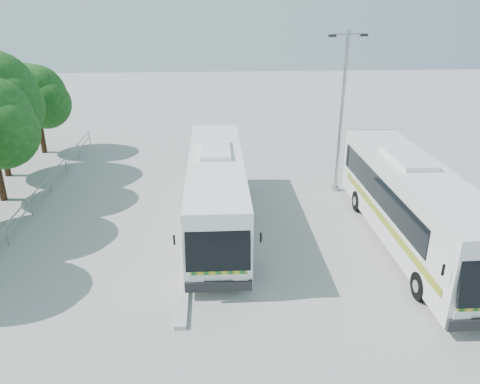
{
  "coord_description": "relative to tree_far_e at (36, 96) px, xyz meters",
  "views": [
    {
      "loc": [
        -1.11,
        -18.24,
        9.92
      ],
      "look_at": [
        0.08,
        1.47,
        1.65
      ],
      "focal_mm": 35.0,
      "sensor_mm": 36.0,
      "label": 1
    }
  ],
  "objects": [
    {
      "name": "coach_main",
      "position": [
        11.63,
        -11.83,
        -2.08
      ],
      "size": [
        2.54,
        11.87,
        3.29
      ],
      "rotation": [
        0.0,
        0.0,
        -0.0
      ],
      "color": "white",
      "rests_on": "ground"
    },
    {
      "name": "railing",
      "position": [
        2.63,
        -9.3,
        -3.15
      ],
      "size": [
        0.06,
        22.0,
        1.0
      ],
      "color": "gray",
      "rests_on": "ground"
    },
    {
      "name": "tree_far_e",
      "position": [
        0.0,
        0.0,
        0.0
      ],
      "size": [
        4.54,
        4.28,
        5.92
      ],
      "color": "#382314",
      "rests_on": "ground"
    },
    {
      "name": "kerb_divider",
      "position": [
        10.33,
        -11.3,
        -3.81
      ],
      "size": [
        0.4,
        16.0,
        0.15
      ],
      "primitive_type": "cube",
      "color": "#B2B2AD",
      "rests_on": "ground"
    },
    {
      "name": "ground",
      "position": [
        12.63,
        -13.3,
        -3.89
      ],
      "size": [
        100.0,
        100.0,
        0.0
      ],
      "primitive_type": "plane",
      "color": "gray",
      "rests_on": "ground"
    },
    {
      "name": "lamppost",
      "position": [
        18.24,
        -7.96,
        0.77
      ],
      "size": [
        2.06,
        0.58,
        8.44
      ],
      "rotation": [
        0.0,
        0.0,
        0.19
      ],
      "color": "#979A9F",
      "rests_on": "ground"
    },
    {
      "name": "coach_adjacent",
      "position": [
        19.83,
        -14.12,
        -1.99
      ],
      "size": [
        2.67,
        12.48,
        3.46
      ],
      "rotation": [
        0.0,
        0.0,
        0.0
      ],
      "color": "silver",
      "rests_on": "ground"
    }
  ]
}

